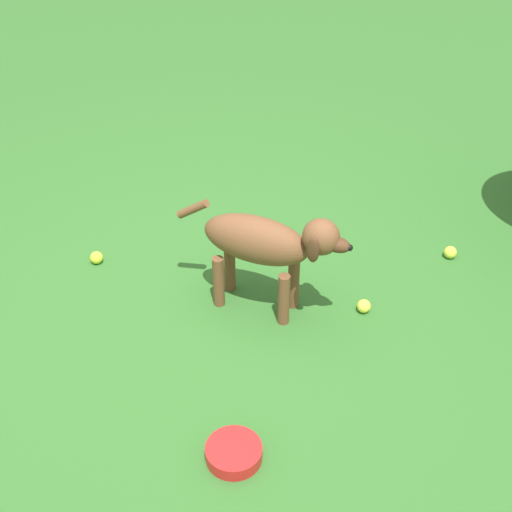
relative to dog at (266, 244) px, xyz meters
The scene contains 6 objects.
ground 0.46m from the dog, 114.33° to the right, with size 14.00×14.00×0.00m, color #2D6026.
dog is the anchor object (origin of this frame).
tennis_ball_0 0.58m from the dog, 27.91° to the left, with size 0.07×0.07×0.07m, color #D4DB40.
tennis_ball_1 1.00m from the dog, behind, with size 0.07×0.07×0.07m, color #CBDC32.
tennis_ball_2 1.10m from the dog, 53.93° to the left, with size 0.07×0.07×0.07m, color #C8D83C.
water_bowl 0.95m from the dog, 66.63° to the right, with size 0.22×0.22×0.06m, color red.
Camera 1 is at (1.45, -2.02, 2.30)m, focal length 50.85 mm.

